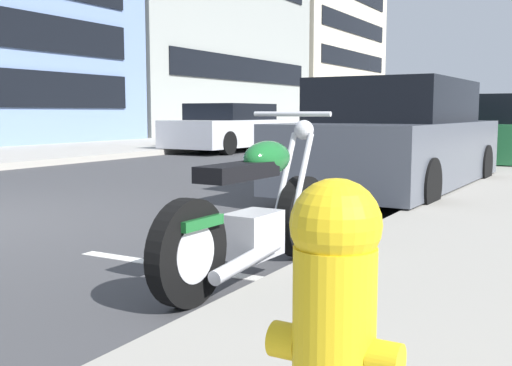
{
  "coord_description": "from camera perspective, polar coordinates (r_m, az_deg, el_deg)",
  "views": [
    {
      "loc": [
        -3.47,
        -5.85,
        1.1
      ],
      "look_at": [
        0.31,
        -3.72,
        0.6
      ],
      "focal_mm": 42.97,
      "sensor_mm": 36.0,
      "label": 1
    }
  ],
  "objects": [
    {
      "name": "townhouse_mid_block",
      "position": [
        44.04,
        4.18,
        12.17
      ],
      "size": [
        13.46,
        8.08,
        10.78
      ],
      "color": "beige",
      "rests_on": "ground"
    },
    {
      "name": "fire_hydrant",
      "position": [
        1.66,
        7.3,
        -12.53
      ],
      "size": [
        0.24,
        0.36,
        0.8
      ],
      "color": "gold",
      "rests_on": "sidewalk_near_curb"
    },
    {
      "name": "parked_car_far_down_curb",
      "position": [
        14.07,
        20.39,
        4.51
      ],
      "size": [
        4.63,
        1.9,
        1.46
      ],
      "rotation": [
        0.0,
        0.0,
        0.01
      ],
      "color": "#236638",
      "rests_on": "ground"
    },
    {
      "name": "parked_motorcycle",
      "position": [
        4.08,
        -0.04,
        -2.99
      ],
      "size": [
        2.04,
        0.62,
        1.11
      ],
      "rotation": [
        0.0,
        0.0,
        -0.04
      ],
      "color": "black",
      "rests_on": "ground"
    },
    {
      "name": "parked_car_behind_motorcycle",
      "position": [
        20.09,
        21.97,
        4.86
      ],
      "size": [
        4.2,
        2.06,
        1.42
      ],
      "rotation": [
        0.0,
        0.0,
        -0.06
      ],
      "color": "beige",
      "rests_on": "ground"
    },
    {
      "name": "sidewalk_far_curb",
      "position": [
        19.86,
        -9.37,
        3.53
      ],
      "size": [
        120.0,
        5.0,
        0.14
      ],
      "primitive_type": "cube",
      "color": "#ADA89E",
      "rests_on": "ground"
    },
    {
      "name": "parking_stall_stripe",
      "position": [
        4.35,
        -5.0,
        -8.07
      ],
      "size": [
        0.12,
        2.2,
        0.01
      ],
      "primitive_type": "cube",
      "color": "silver",
      "rests_on": "ground"
    },
    {
      "name": "crossing_truck",
      "position": [
        37.69,
        18.59,
        6.1
      ],
      "size": [
        2.14,
        5.02,
        1.92
      ],
      "rotation": [
        0.0,
        0.0,
        1.57
      ],
      "color": "#B7B7BC",
      "rests_on": "ground"
    },
    {
      "name": "parked_car_second_in_row",
      "position": [
        8.49,
        12.94,
        3.85
      ],
      "size": [
        4.55,
        1.97,
        1.53
      ],
      "rotation": [
        0.0,
        0.0,
        -0.03
      ],
      "color": "#4C515B",
      "rests_on": "ground"
    },
    {
      "name": "car_opposite_curb",
      "position": [
        17.59,
        -2.21,
        5.1
      ],
      "size": [
        4.69,
        1.98,
        1.35
      ],
      "rotation": [
        0.0,
        0.0,
        3.11
      ],
      "color": "silver",
      "rests_on": "ground"
    }
  ]
}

